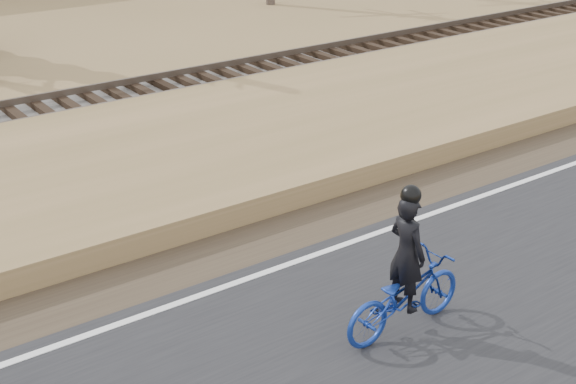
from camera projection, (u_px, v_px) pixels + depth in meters
ground at (501, 199)px, 14.43m from camera, size 120.00×120.00×0.00m
edge_line at (493, 192)px, 14.55m from camera, size 120.00×0.12×0.01m
shoulder at (452, 177)px, 15.31m from camera, size 120.00×1.60×0.04m
embankment at (352, 125)px, 17.46m from camera, size 120.00×5.00×0.44m
ballast at (256, 84)px, 20.27m from camera, size 120.00×3.00×0.45m
railroad at (256, 73)px, 20.15m from camera, size 120.00×2.40×0.29m
cyclist at (405, 286)px, 10.28m from camera, size 1.97×0.74×2.06m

